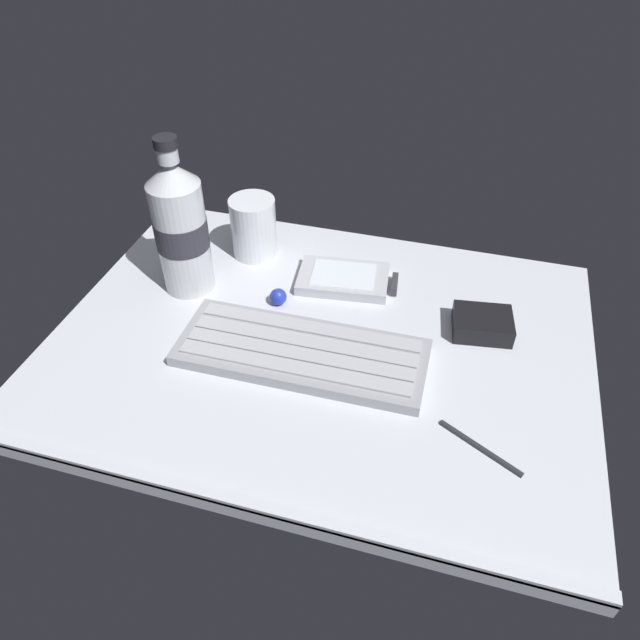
{
  "coord_description": "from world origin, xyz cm",
  "views": [
    {
      "loc": [
        14.19,
        -50.22,
        48.55
      ],
      "look_at": [
        0.0,
        0.0,
        3.0
      ],
      "focal_mm": 33.03,
      "sensor_mm": 36.0,
      "label": 1
    }
  ],
  "objects_px": {
    "juice_cup": "(254,229)",
    "stylus_pen": "(481,446)",
    "handheld_device": "(348,279)",
    "keyboard": "(302,352)",
    "charger_block": "(482,324)",
    "trackball_mouse": "(278,297)",
    "water_bottle": "(181,228)"
  },
  "relations": [
    {
      "from": "juice_cup",
      "to": "stylus_pen",
      "type": "bearing_deg",
      "value": -37.89
    },
    {
      "from": "handheld_device",
      "to": "stylus_pen",
      "type": "height_order",
      "value": "handheld_device"
    },
    {
      "from": "keyboard",
      "to": "charger_block",
      "type": "relative_size",
      "value": 4.16
    },
    {
      "from": "keyboard",
      "to": "stylus_pen",
      "type": "height_order",
      "value": "keyboard"
    },
    {
      "from": "charger_block",
      "to": "trackball_mouse",
      "type": "bearing_deg",
      "value": -176.3
    },
    {
      "from": "juice_cup",
      "to": "water_bottle",
      "type": "xyz_separation_m",
      "value": [
        -0.06,
        -0.1,
        0.05
      ]
    },
    {
      "from": "water_bottle",
      "to": "stylus_pen",
      "type": "distance_m",
      "value": 0.44
    },
    {
      "from": "water_bottle",
      "to": "trackball_mouse",
      "type": "height_order",
      "value": "water_bottle"
    },
    {
      "from": "handheld_device",
      "to": "water_bottle",
      "type": "relative_size",
      "value": 0.64
    },
    {
      "from": "juice_cup",
      "to": "water_bottle",
      "type": "distance_m",
      "value": 0.12
    },
    {
      "from": "handheld_device",
      "to": "stylus_pen",
      "type": "bearing_deg",
      "value": -49.77
    },
    {
      "from": "juice_cup",
      "to": "charger_block",
      "type": "height_order",
      "value": "juice_cup"
    },
    {
      "from": "handheld_device",
      "to": "water_bottle",
      "type": "bearing_deg",
      "value": -163.61
    },
    {
      "from": "water_bottle",
      "to": "trackball_mouse",
      "type": "relative_size",
      "value": 9.45
    },
    {
      "from": "trackball_mouse",
      "to": "handheld_device",
      "type": "bearing_deg",
      "value": 40.4
    },
    {
      "from": "keyboard",
      "to": "water_bottle",
      "type": "height_order",
      "value": "water_bottle"
    },
    {
      "from": "juice_cup",
      "to": "trackball_mouse",
      "type": "bearing_deg",
      "value": -55.56
    },
    {
      "from": "handheld_device",
      "to": "trackball_mouse",
      "type": "xyz_separation_m",
      "value": [
        -0.08,
        -0.07,
        0.0
      ]
    },
    {
      "from": "juice_cup",
      "to": "stylus_pen",
      "type": "relative_size",
      "value": 0.89
    },
    {
      "from": "juice_cup",
      "to": "charger_block",
      "type": "relative_size",
      "value": 1.21
    },
    {
      "from": "juice_cup",
      "to": "stylus_pen",
      "type": "distance_m",
      "value": 0.43
    },
    {
      "from": "juice_cup",
      "to": "water_bottle",
      "type": "height_order",
      "value": "water_bottle"
    },
    {
      "from": "water_bottle",
      "to": "charger_block",
      "type": "distance_m",
      "value": 0.39
    },
    {
      "from": "keyboard",
      "to": "handheld_device",
      "type": "xyz_separation_m",
      "value": [
        0.02,
        0.15,
        -0.0
      ]
    },
    {
      "from": "stylus_pen",
      "to": "water_bottle",
      "type": "bearing_deg",
      "value": -175.01
    },
    {
      "from": "handheld_device",
      "to": "water_bottle",
      "type": "height_order",
      "value": "water_bottle"
    },
    {
      "from": "handheld_device",
      "to": "stylus_pen",
      "type": "distance_m",
      "value": 0.3
    },
    {
      "from": "juice_cup",
      "to": "charger_block",
      "type": "distance_m",
      "value": 0.34
    },
    {
      "from": "juice_cup",
      "to": "trackball_mouse",
      "type": "xyz_separation_m",
      "value": [
        0.07,
        -0.1,
        -0.03
      ]
    },
    {
      "from": "keyboard",
      "to": "stylus_pen",
      "type": "xyz_separation_m",
      "value": [
        0.21,
        -0.08,
        -0.0
      ]
    },
    {
      "from": "handheld_device",
      "to": "juice_cup",
      "type": "bearing_deg",
      "value": 166.13
    },
    {
      "from": "water_bottle",
      "to": "stylus_pen",
      "type": "xyz_separation_m",
      "value": [
        0.4,
        -0.17,
        -0.09
      ]
    }
  ]
}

